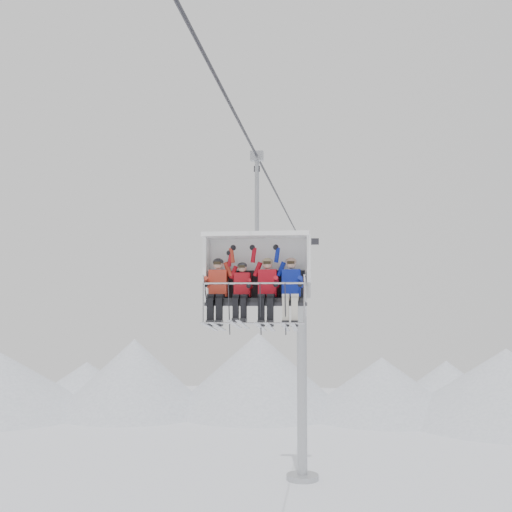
# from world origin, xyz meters

# --- Properties ---
(ridgeline) EXTENTS (72.00, 21.00, 7.00)m
(ridgeline) POSITION_xyz_m (-1.58, 42.05, 2.84)
(ridgeline) COLOR white
(ridgeline) RESTS_ON ground
(lift_tower_right) EXTENTS (2.00, 1.80, 13.48)m
(lift_tower_right) POSITION_xyz_m (0.00, 22.00, 5.78)
(lift_tower_right) COLOR #A2A4A9
(lift_tower_right) RESTS_ON ground
(haul_cable) EXTENTS (0.06, 50.00, 0.06)m
(haul_cable) POSITION_xyz_m (0.00, 0.00, 13.30)
(haul_cable) COLOR #2C2C31
(haul_cable) RESTS_ON lift_tower_left
(chairlift_carrier) EXTENTS (2.44, 1.17, 3.98)m
(chairlift_carrier) POSITION_xyz_m (0.00, 0.30, 10.69)
(chairlift_carrier) COLOR black
(chairlift_carrier) RESTS_ON haul_cable
(skier_far_left) EXTENTS (0.42, 1.69, 1.66)m
(skier_far_left) POSITION_xyz_m (-0.89, -0.01, 10.22)
(skier_far_left) COLOR red
(skier_far_left) RESTS_ON chairlift_carrier
(skier_center_left) EXTENTS (0.37, 1.69, 1.51)m
(skier_center_left) POSITION_xyz_m (-0.33, -0.02, 10.18)
(skier_center_left) COLOR #A61019
(skier_center_left) RESTS_ON chairlift_carrier
(skier_center_right) EXTENTS (0.42, 1.69, 1.66)m
(skier_center_right) POSITION_xyz_m (0.26, -0.01, 10.22)
(skier_center_right) COLOR #AE0D1A
(skier_center_right) RESTS_ON chairlift_carrier
(skier_far_right) EXTENTS (0.42, 1.69, 1.66)m
(skier_far_right) POSITION_xyz_m (0.79, -0.01, 10.22)
(skier_far_right) COLOR #0E1F93
(skier_far_right) RESTS_ON chairlift_carrier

